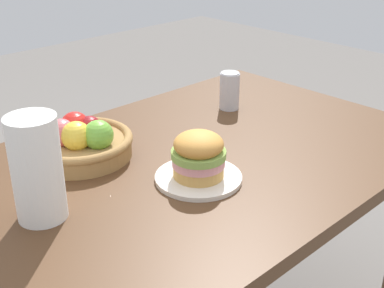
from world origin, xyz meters
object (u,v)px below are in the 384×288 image
at_px(sandwich, 199,155).
at_px(paper_towel_roll, 37,169).
at_px(soda_can, 230,91).
at_px(plate, 198,178).
at_px(fruit_basket, 80,141).

height_order(sandwich, paper_towel_roll, paper_towel_roll).
distance_m(soda_can, paper_towel_roll, 0.81).
relative_size(plate, paper_towel_roll, 0.92).
bearing_deg(fruit_basket, paper_towel_roll, -138.98).
height_order(sandwich, fruit_basket, sandwich).
bearing_deg(paper_towel_roll, sandwich, -17.97).
bearing_deg(sandwich, fruit_basket, 114.04).
relative_size(sandwich, fruit_basket, 0.47).
bearing_deg(soda_can, paper_towel_roll, -168.19).
xyz_separation_m(soda_can, paper_towel_roll, (-0.79, -0.17, 0.06)).
height_order(plate, fruit_basket, fruit_basket).
height_order(plate, sandwich, sandwich).
bearing_deg(soda_can, fruit_basket, 176.79).
relative_size(sandwich, soda_can, 1.09).
relative_size(plate, fruit_basket, 0.76).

